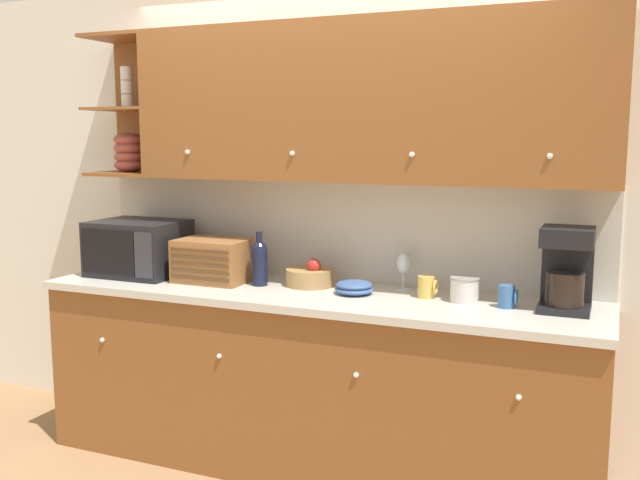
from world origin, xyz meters
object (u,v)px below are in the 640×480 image
at_px(bowl_stack_on_counter, 354,287).
at_px(storage_canister, 464,289).
at_px(wine_bottle, 259,261).
at_px(bread_box, 213,260).
at_px(mug, 507,296).
at_px(microwave, 139,248).
at_px(coffee_maker, 566,268).
at_px(fruit_basket, 310,276).
at_px(wine_glass, 403,265).
at_px(mug_blue_second, 427,287).

bearing_deg(bowl_stack_on_counter, storage_canister, 4.68).
bearing_deg(wine_bottle, bread_box, -177.91).
distance_m(wine_bottle, mug, 1.30).
height_order(microwave, coffee_maker, coffee_maker).
bearing_deg(fruit_basket, storage_canister, -3.41).
height_order(bread_box, mug, bread_box).
distance_m(wine_glass, mug_blue_second, 0.22).
xyz_separation_m(microwave, wine_bottle, (0.77, 0.01, -0.02)).
height_order(bowl_stack_on_counter, storage_canister, storage_canister).
xyz_separation_m(wine_bottle, coffee_maker, (1.54, 0.06, 0.06)).
height_order(bowl_stack_on_counter, coffee_maker, coffee_maker).
bearing_deg(fruit_basket, mug_blue_second, -3.25).
relative_size(microwave, mug_blue_second, 4.62).
bearing_deg(fruit_basket, bowl_stack_on_counter, -18.37).
bearing_deg(microwave, bowl_stack_on_counter, 0.24).
height_order(wine_bottle, coffee_maker, coffee_maker).
distance_m(storage_canister, coffee_maker, 0.48).
distance_m(bread_box, storage_canister, 1.37).
relative_size(fruit_basket, bowl_stack_on_counter, 1.31).
distance_m(microwave, coffee_maker, 2.32).
bearing_deg(microwave, mug, 0.25).
bearing_deg(wine_glass, mug_blue_second, -40.53).
distance_m(microwave, mug_blue_second, 1.68).
relative_size(bowl_stack_on_counter, coffee_maker, 0.51).
distance_m(bowl_stack_on_counter, coffee_maker, 1.02).
bearing_deg(microwave, mug_blue_second, 2.17).
height_order(wine_glass, mug_blue_second, wine_glass).
bearing_deg(bread_box, microwave, 179.83).
bearing_deg(mug, fruit_basket, 174.99).
xyz_separation_m(wine_glass, mug, (0.56, -0.19, -0.08)).
bearing_deg(mug_blue_second, microwave, -177.83).
xyz_separation_m(wine_bottle, fruit_basket, (0.25, 0.09, -0.08)).
relative_size(microwave, storage_canister, 3.56).
xyz_separation_m(microwave, bread_box, (0.50, -0.00, -0.04)).
bearing_deg(wine_bottle, wine_glass, 14.60).
relative_size(wine_glass, coffee_maker, 0.51).
height_order(fruit_basket, wine_glass, wine_glass).
xyz_separation_m(storage_canister, coffee_maker, (0.46, 0.02, 0.13)).
xyz_separation_m(bread_box, mug_blue_second, (1.18, 0.06, -0.06)).
distance_m(wine_bottle, fruit_basket, 0.28).
height_order(wine_bottle, storage_canister, wine_bottle).
height_order(mug, coffee_maker, coffee_maker).
xyz_separation_m(fruit_basket, coffee_maker, (1.29, -0.03, 0.14)).
distance_m(bowl_stack_on_counter, wine_glass, 0.30).
distance_m(bowl_stack_on_counter, mug_blue_second, 0.36).
bearing_deg(mug_blue_second, mug, -7.84).
xyz_separation_m(mug_blue_second, storage_canister, (0.19, -0.01, 0.01)).
bearing_deg(fruit_basket, wine_glass, 11.78).
distance_m(fruit_basket, bowl_stack_on_counter, 0.30).
distance_m(bread_box, mug, 1.57).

